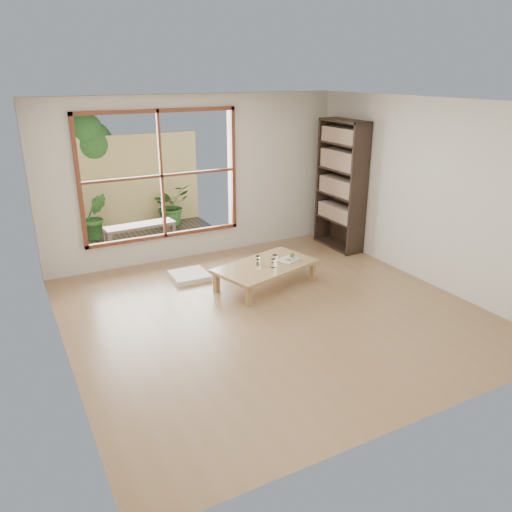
{
  "coord_description": "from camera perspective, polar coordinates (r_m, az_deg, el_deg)",
  "views": [
    {
      "loc": [
        -2.89,
        -5.05,
        2.92
      ],
      "look_at": [
        0.1,
        0.59,
        0.55
      ],
      "focal_mm": 35.0,
      "sensor_mm": 36.0,
      "label": 1
    }
  ],
  "objects": [
    {
      "name": "floor_cushion",
      "position": [
        7.55,
        -7.62,
        -2.24
      ],
      "size": [
        0.54,
        0.54,
        0.08
      ],
      "primitive_type": "cube",
      "rotation": [
        0.0,
        0.0,
        -0.02
      ],
      "color": "silver",
      "rests_on": "ground"
    },
    {
      "name": "glass_tall",
      "position": [
        7.03,
        1.97,
        -0.84
      ],
      "size": [
        0.07,
        0.07,
        0.12
      ],
      "primitive_type": "cylinder",
      "color": "silver",
      "rests_on": "low_table"
    },
    {
      "name": "food_tray",
      "position": [
        7.33,
        3.83,
        -0.3
      ],
      "size": [
        0.36,
        0.32,
        0.1
      ],
      "rotation": [
        0.0,
        0.0,
        0.41
      ],
      "color": "white",
      "rests_on": "low_table"
    },
    {
      "name": "shrub_left",
      "position": [
        9.53,
        -17.93,
        4.33
      ],
      "size": [
        0.48,
        0.39,
        0.85
      ],
      "primitive_type": "imported",
      "rotation": [
        0.0,
        0.0,
        0.04
      ],
      "color": "#2E5B21",
      "rests_on": "deck"
    },
    {
      "name": "shrub_right",
      "position": [
        10.08,
        -9.67,
        5.77
      ],
      "size": [
        0.9,
        0.84,
        0.81
      ],
      "primitive_type": "imported",
      "rotation": [
        0.0,
        0.0,
        0.36
      ],
      "color": "#2E5B21",
      "rests_on": "deck"
    },
    {
      "name": "bookshelf",
      "position": [
        8.69,
        9.69,
        7.93
      ],
      "size": [
        0.35,
        0.98,
        2.18
      ],
      "primitive_type": "cube",
      "color": "#32241C",
      "rests_on": "ground"
    },
    {
      "name": "garden_tree",
      "position": [
        10.12,
        -18.92,
        11.97
      ],
      "size": [
        1.04,
        0.85,
        2.22
      ],
      "color": "#4C3D2D",
      "rests_on": "ground"
    },
    {
      "name": "garden_bench",
      "position": [
        8.97,
        -13.11,
        3.18
      ],
      "size": [
        1.23,
        0.42,
        0.38
      ],
      "rotation": [
        0.0,
        0.0,
        0.06
      ],
      "color": "#32241C",
      "rests_on": "deck"
    },
    {
      "name": "glass_small",
      "position": [
        7.13,
        0.19,
        -0.72
      ],
      "size": [
        0.06,
        0.06,
        0.08
      ],
      "primitive_type": "cylinder",
      "color": "silver",
      "rests_on": "low_table"
    },
    {
      "name": "ground",
      "position": [
        6.51,
        1.71,
        -6.3
      ],
      "size": [
        5.0,
        5.0,
        0.0
      ],
      "primitive_type": "plane",
      "color": "#966F4B",
      "rests_on": "ground"
    },
    {
      "name": "low_table",
      "position": [
        7.16,
        1.14,
        -1.27
      ],
      "size": [
        1.61,
        1.17,
        0.32
      ],
      "rotation": [
        0.0,
        0.0,
        0.27
      ],
      "color": "#9C7B4B",
      "rests_on": "ground"
    },
    {
      "name": "bamboo_fence",
      "position": [
        10.08,
        -14.34,
        8.19
      ],
      "size": [
        2.8,
        0.06,
        1.8
      ],
      "primitive_type": "cube",
      "color": "tan",
      "rests_on": "ground"
    },
    {
      "name": "deck",
      "position": [
        9.37,
        -12.35,
        1.74
      ],
      "size": [
        2.8,
        2.0,
        0.05
      ],
      "primitive_type": "cube",
      "color": "#342E26",
      "rests_on": "ground"
    },
    {
      "name": "glass_mid",
      "position": [
        7.23,
        2.16,
        -0.29
      ],
      "size": [
        0.08,
        0.08,
        0.11
      ],
      "primitive_type": "cylinder",
      "color": "silver",
      "rests_on": "low_table"
    },
    {
      "name": "glass_short",
      "position": [
        7.22,
        0.2,
        -0.36
      ],
      "size": [
        0.07,
        0.07,
        0.09
      ],
      "primitive_type": "cylinder",
      "color": "silver",
      "rests_on": "low_table"
    }
  ]
}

